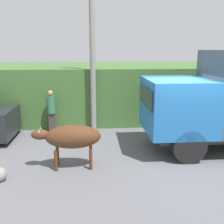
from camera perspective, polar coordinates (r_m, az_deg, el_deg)
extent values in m
plane|color=slate|center=(8.65, 15.29, -9.43)|extent=(60.00, 60.00, 0.00)
cube|color=#426B33|center=(14.24, 7.17, 5.15)|extent=(32.00, 6.19, 2.50)
cube|color=#236BB2|center=(8.71, 13.98, 1.43)|extent=(2.04, 2.28, 1.71)
cube|color=#232D38|center=(8.38, 7.33, 3.41)|extent=(0.04, 1.94, 0.60)
cylinder|color=black|center=(8.22, 16.17, -6.93)|extent=(1.02, 0.50, 1.02)
ellipsoid|color=#512D19|center=(7.41, -8.47, -5.32)|extent=(1.55, 0.67, 0.67)
ellipsoid|color=#512D19|center=(7.51, -15.37, -4.75)|extent=(0.50, 0.29, 0.29)
cone|color=#B7AD93|center=(7.36, -15.61, -3.96)|extent=(0.06, 0.06, 0.11)
cone|color=#B7AD93|center=(7.57, -15.28, -3.45)|extent=(0.06, 0.06, 0.11)
cylinder|color=#512D19|center=(7.52, -12.11, -10.35)|extent=(0.09, 0.09, 0.60)
cylinder|color=#512D19|center=(7.86, -11.76, -9.27)|extent=(0.09, 0.09, 0.60)
cylinder|color=#512D19|center=(7.45, -4.65, -10.32)|extent=(0.09, 0.09, 0.60)
cylinder|color=#512D19|center=(7.79, -4.64, -9.23)|extent=(0.09, 0.09, 0.60)
cube|color=#38332D|center=(10.89, -12.95, -2.29)|extent=(0.33, 0.27, 0.80)
cylinder|color=#33724C|center=(10.71, -13.16, 1.57)|extent=(0.42, 0.42, 0.70)
sphere|color=#A87A56|center=(10.63, -13.29, 4.01)|extent=(0.23, 0.23, 0.23)
cylinder|color=gray|center=(10.48, -4.26, 12.60)|extent=(0.22, 0.22, 6.28)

